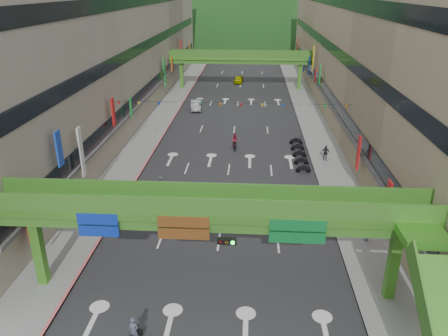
% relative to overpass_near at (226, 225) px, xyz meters
% --- Properties ---
extents(road_slab, '(18.00, 140.00, 0.02)m').
position_rel_overpass_near_xyz_m(road_slab, '(-0.93, 44.62, -5.20)').
color(road_slab, '#28282B').
rests_on(road_slab, ground).
extents(sidewalk_left, '(4.00, 140.00, 0.15)m').
position_rel_overpass_near_xyz_m(sidewalk_left, '(-11.93, 44.62, -5.13)').
color(sidewalk_left, gray).
rests_on(sidewalk_left, ground).
extents(sidewalk_right, '(4.00, 140.00, 0.15)m').
position_rel_overpass_near_xyz_m(sidewalk_right, '(10.07, 44.62, -5.13)').
color(sidewalk_right, gray).
rests_on(sidewalk_right, ground).
extents(curb_left, '(0.20, 140.00, 0.18)m').
position_rel_overpass_near_xyz_m(curb_left, '(-10.03, 44.62, -5.12)').
color(curb_left, '#CC5959').
rests_on(curb_left, ground).
extents(curb_right, '(0.20, 140.00, 0.18)m').
position_rel_overpass_near_xyz_m(curb_right, '(8.17, 44.62, -5.12)').
color(curb_right, gray).
rests_on(curb_right, ground).
extents(building_row_left, '(12.80, 95.00, 19.00)m').
position_rel_overpass_near_xyz_m(building_row_left, '(-19.86, 44.62, 4.25)').
color(building_row_left, '#9E937F').
rests_on(building_row_left, ground).
extents(building_row_right, '(12.80, 95.00, 19.00)m').
position_rel_overpass_near_xyz_m(building_row_right, '(18.00, 44.62, 4.25)').
color(building_row_right, gray).
rests_on(building_row_right, ground).
extents(overpass_near, '(28.00, 12.27, 7.10)m').
position_rel_overpass_near_xyz_m(overpass_near, '(0.00, 0.00, 0.00)').
color(overpass_near, '#4C9E2D').
rests_on(overpass_near, ground).
extents(overpass_far, '(28.00, 2.20, 7.10)m').
position_rel_overpass_near_xyz_m(overpass_far, '(-0.93, 59.62, 0.20)').
color(overpass_far, '#4C9E2D').
rests_on(overpass_far, ground).
extents(hill_left, '(168.00, 140.00, 112.00)m').
position_rel_overpass_near_xyz_m(hill_left, '(-15.93, 154.62, -5.21)').
color(hill_left, '#1C4419').
rests_on(hill_left, ground).
extents(hill_right, '(208.00, 176.00, 128.00)m').
position_rel_overpass_near_xyz_m(hill_right, '(24.07, 174.62, -5.21)').
color(hill_right, '#1C4419').
rests_on(hill_right, ground).
extents(bunting_string, '(26.00, 0.36, 0.47)m').
position_rel_overpass_near_xyz_m(bunting_string, '(-0.93, 24.62, 0.75)').
color(bunting_string, black).
rests_on(bunting_string, ground).
extents(scooter_rider_near, '(0.73, 1.58, 1.95)m').
position_rel_overpass_near_xyz_m(scooter_rider_near, '(-4.66, -4.38, -4.31)').
color(scooter_rider_near, black).
rests_on(scooter_rider_near, ground).
extents(scooter_rider_mid, '(0.82, 1.60, 2.02)m').
position_rel_overpass_near_xyz_m(scooter_rider_mid, '(-0.53, 26.75, -4.17)').
color(scooter_rider_mid, black).
rests_on(scooter_rider_mid, ground).
extents(scooter_rider_left, '(1.04, 1.58, 2.01)m').
position_rel_overpass_near_xyz_m(scooter_rider_left, '(-4.84, 11.65, -4.20)').
color(scooter_rider_left, '#93949B').
rests_on(scooter_rider_left, ground).
extents(scooter_rider_far, '(0.92, 1.60, 2.14)m').
position_rel_overpass_near_xyz_m(scooter_rider_far, '(-6.73, 13.49, -4.12)').
color(scooter_rider_far, maroon).
rests_on(scooter_rider_far, ground).
extents(parked_scooter_row, '(1.60, 9.35, 1.08)m').
position_rel_overpass_near_xyz_m(parked_scooter_row, '(6.87, 24.62, -4.68)').
color(parked_scooter_row, black).
rests_on(parked_scooter_row, ground).
extents(car_silver, '(2.15, 4.71, 1.50)m').
position_rel_overpass_near_xyz_m(car_silver, '(-7.37, 44.43, -4.46)').
color(car_silver, '#ABA9B2').
rests_on(car_silver, ground).
extents(car_yellow, '(1.88, 4.23, 1.41)m').
position_rel_overpass_near_xyz_m(car_yellow, '(-1.38, 65.47, -4.50)').
color(car_yellow, '#BAC100').
rests_on(car_yellow, ground).
extents(pedestrian_red, '(0.97, 0.79, 1.83)m').
position_rel_overpass_near_xyz_m(pedestrian_red, '(10.87, 2.62, -4.29)').
color(pedestrian_red, '#B10D0D').
rests_on(pedestrian_red, ground).
extents(pedestrian_dark, '(1.05, 0.57, 1.71)m').
position_rel_overpass_near_xyz_m(pedestrian_dark, '(9.59, 23.63, -4.35)').
color(pedestrian_dark, '#222129').
rests_on(pedestrian_dark, ground).
extents(pedestrian_blue, '(0.80, 0.61, 1.52)m').
position_rel_overpass_near_xyz_m(pedestrian_blue, '(10.23, 7.04, -4.44)').
color(pedestrian_blue, '#324460').
rests_on(pedestrian_blue, ground).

